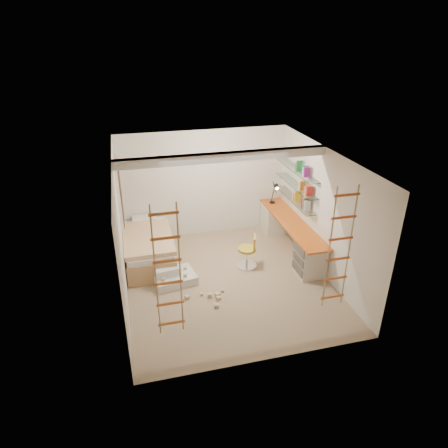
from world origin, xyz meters
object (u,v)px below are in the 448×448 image
object	(u,v)px
desk	(291,235)
play_platform	(172,276)
swivel_chair	(248,256)
bed	(148,247)

from	to	relation	value
desk	play_platform	xyz separation A→B (m)	(-2.81, -0.61, -0.26)
swivel_chair	play_platform	size ratio (longest dim) A/B	0.81
bed	desk	bearing A→B (deg)	-6.49
bed	play_platform	distance (m)	1.06
bed	swivel_chair	xyz separation A→B (m)	(2.04, -0.80, -0.06)
bed	play_platform	bearing A→B (deg)	-68.36
swivel_chair	desk	bearing A→B (deg)	20.73
desk	swivel_chair	xyz separation A→B (m)	(-1.16, -0.44, -0.13)
bed	swivel_chair	world-z (taller)	swivel_chair
desk	play_platform	size ratio (longest dim) A/B	3.08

